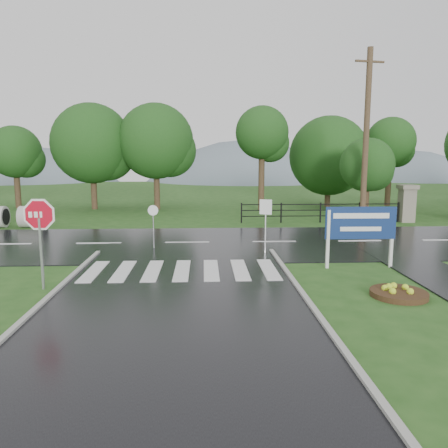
{
  "coord_description": "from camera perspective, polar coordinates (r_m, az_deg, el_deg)",
  "views": [
    {
      "loc": [
        0.76,
        -9.62,
        3.93
      ],
      "look_at": [
        1.49,
        6.0,
        1.5
      ],
      "focal_mm": 35.0,
      "sensor_mm": 36.0,
      "label": 1
    }
  ],
  "objects": [
    {
      "name": "reg_sign_small",
      "position": [
        17.64,
        5.46,
        1.09
      ],
      "size": [
        0.47,
        0.18,
        2.22
      ],
      "color": "#939399",
      "rests_on": "ground"
    },
    {
      "name": "reg_sign_round",
      "position": [
        18.74,
        -9.22,
        0.43
      ],
      "size": [
        0.44,
        0.06,
        1.89
      ],
      "color": "#939399",
      "rests_on": "ground"
    },
    {
      "name": "hills",
      "position": [
        77.17,
        -0.57,
        -5.79
      ],
      "size": [
        102.0,
        48.0,
        48.0
      ],
      "color": "slate",
      "rests_on": "ground"
    },
    {
      "name": "flower_bed",
      "position": [
        13.44,
        21.87,
        -8.3
      ],
      "size": [
        1.58,
        1.58,
        0.32
      ],
      "color": "#332111",
      "rests_on": "ground"
    },
    {
      "name": "entrance_tree_left",
      "position": [
        29.0,
        18.18,
        7.3
      ],
      "size": [
        3.37,
        3.37,
        5.1
      ],
      "color": "#3D2B1C",
      "rests_on": "ground"
    },
    {
      "name": "pillar_west",
      "position": [
        28.53,
        22.76,
        2.6
      ],
      "size": [
        1.0,
        1.0,
        2.24
      ],
      "color": "gray",
      "rests_on": "ground"
    },
    {
      "name": "stop_sign",
      "position": [
        13.84,
        -22.96,
        0.12
      ],
      "size": [
        1.29,
        0.11,
        2.9
      ],
      "color": "#939399",
      "rests_on": "ground"
    },
    {
      "name": "walkway",
      "position": [
        16.15,
        26.22,
        -6.18
      ],
      "size": [
        2.2,
        11.0,
        0.04
      ],
      "primitive_type": "cube",
      "color": "black",
      "rests_on": "ground"
    },
    {
      "name": "main_road",
      "position": [
        20.03,
        -4.81,
        -2.52
      ],
      "size": [
        90.0,
        8.0,
        0.04
      ],
      "primitive_type": "cube",
      "color": "black",
      "rests_on": "ground"
    },
    {
      "name": "utility_pole_east",
      "position": [
        26.84,
        18.07,
        10.83
      ],
      "size": [
        1.76,
        0.42,
        9.97
      ],
      "color": "#473523",
      "rests_on": "ground"
    },
    {
      "name": "curb_right",
      "position": [
        7.4,
        21.89,
        -23.89
      ],
      "size": [
        0.15,
        24.0,
        0.12
      ],
      "primitive_type": "cube",
      "color": "#A3A39B",
      "rests_on": "ground"
    },
    {
      "name": "treeline",
      "position": [
        33.85,
        -2.26,
        2.15
      ],
      "size": [
        83.2,
        5.2,
        10.0
      ],
      "color": "#164013",
      "rests_on": "ground"
    },
    {
      "name": "ground",
      "position": [
        10.42,
        -6.85,
        -13.38
      ],
      "size": [
        120.0,
        120.0,
        0.0
      ],
      "primitive_type": "plane",
      "color": "#254F1A",
      "rests_on": "ground"
    },
    {
      "name": "crosswalk",
      "position": [
        15.14,
        -5.5,
        -6.01
      ],
      "size": [
        6.5,
        2.8,
        0.02
      ],
      "color": "silver",
      "rests_on": "ground"
    },
    {
      "name": "fence_west",
      "position": [
        26.75,
        12.49,
        1.73
      ],
      "size": [
        9.58,
        0.08,
        1.2
      ],
      "color": "black",
      "rests_on": "ground"
    },
    {
      "name": "estate_billboard",
      "position": [
        16.07,
        17.4,
        -0.26
      ],
      "size": [
        2.5,
        0.11,
        2.19
      ],
      "color": "silver",
      "rests_on": "ground"
    }
  ]
}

